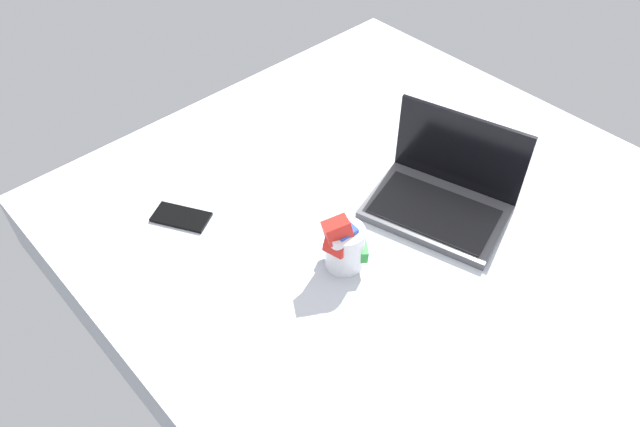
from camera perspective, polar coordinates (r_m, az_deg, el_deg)
bed_mattress at (r=150.49cm, az=11.37°, el=-5.85°), size 180.00×140.00×18.00cm
laptop at (r=151.02cm, az=11.59°, el=1.85°), size 38.17×31.42×23.00cm
snack_cup at (r=133.80cm, az=2.28°, el=-3.03°), size 10.73×10.55×14.75cm
cell_phone at (r=151.74cm, az=-13.06°, el=-0.34°), size 15.52×12.90×0.80cm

